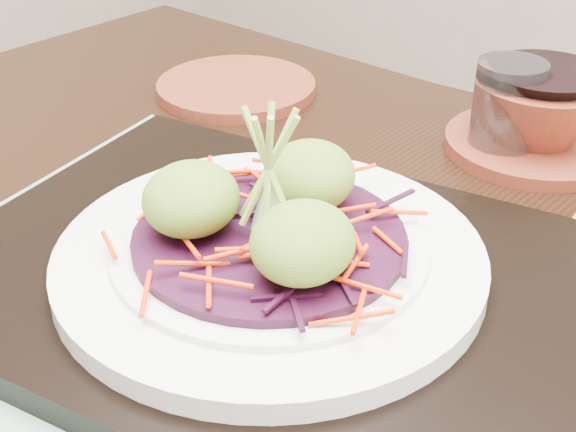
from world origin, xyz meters
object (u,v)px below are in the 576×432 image
Objects in this scene: terracotta_bowl_set at (538,120)px; water_glass at (507,109)px; terracotta_side_plate at (236,87)px; serving_tray at (270,280)px; dining_table at (300,402)px; white_plate at (270,256)px.

water_glass is at bearing -133.12° from terracotta_bowl_set.
terracotta_side_plate is 0.31m from terracotta_bowl_set.
serving_tray is 0.32m from terracotta_bowl_set.
white_plate is (-0.02, -0.01, 0.13)m from dining_table.
serving_tray is 5.00× the size of water_glass.
terracotta_bowl_set is (0.30, 0.05, 0.02)m from terracotta_side_plate.
terracotta_side_plate is 0.82× the size of terracotta_bowl_set.
dining_table is at bearing -98.09° from terracotta_bowl_set.
water_glass reaches higher than serving_tray.
water_glass reaches higher than terracotta_bowl_set.
dining_table is at bearing 29.14° from serving_tray.
dining_table is 7.38× the size of terracotta_side_plate.
water_glass is at bearing 5.82° from terracotta_side_plate.
water_glass is (0.04, 0.29, 0.01)m from white_plate.
white_plate is (0.00, -0.00, 0.02)m from serving_tray.
water_glass is at bearing 75.73° from serving_tray.
white_plate is at bearing -97.46° from water_glass.
dining_table is 0.33m from terracotta_bowl_set.
white_plate is 0.29m from water_glass.
white_plate is at bearing -96.81° from serving_tray.
terracotta_bowl_set is (0.06, 0.31, 0.02)m from serving_tray.
dining_table is 0.37m from terracotta_side_plate.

